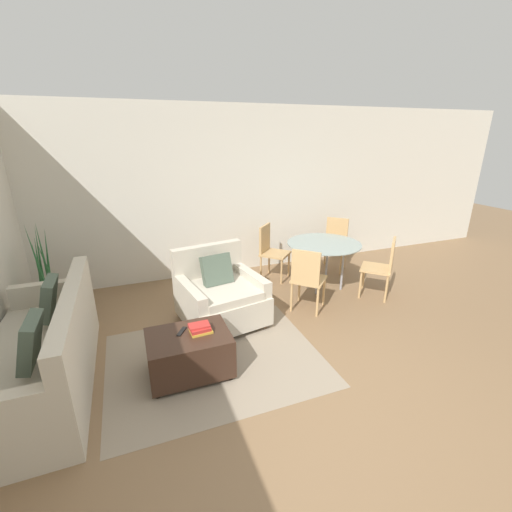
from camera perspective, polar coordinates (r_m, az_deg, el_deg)
The scene contains 14 objects.
ground_plane at distance 3.38m, azimuth 10.28°, elevation -23.46°, with size 20.00×20.00×0.00m, color brown.
wall_back at distance 5.72m, azimuth -6.76°, elevation 10.32°, with size 12.00×0.06×2.75m.
area_rug at distance 3.88m, azimuth -6.82°, elevation -16.67°, with size 2.22×1.78×0.01m.
couch at distance 3.89m, azimuth -31.76°, elevation -14.17°, with size 0.87×2.06×0.94m.
armchair at distance 4.40m, azimuth -6.00°, elevation -6.60°, with size 1.10×1.09×0.93m.
ottoman at distance 3.60m, azimuth -11.04°, elevation -15.50°, with size 0.80×0.57×0.45m.
book_stack at distance 3.50m, azimuth -9.34°, elevation -11.79°, with size 0.22×0.19×0.08m.
tv_remote_primary at distance 3.55m, azimuth -12.29°, elevation -12.18°, with size 0.12×0.16×0.01m.
potted_plant at distance 5.31m, azimuth -31.23°, elevation -5.82°, with size 0.41×0.41×1.30m.
dining_table at distance 5.35m, azimuth 11.23°, elevation 1.35°, with size 1.12×1.12×0.72m.
dining_chair_near_left at distance 4.59m, azimuth 8.54°, elevation -3.31°, with size 0.59×0.59×0.90m.
dining_chair_near_right at distance 5.29m, azimuth 20.45°, elevation -1.25°, with size 0.59×0.59×0.90m.
dining_chair_far_left at distance 5.64m, azimuth 2.41°, elevation 1.30°, with size 0.59×0.59×0.90m.
dining_chair_far_right at distance 6.21m, azimuth 13.05°, elevation 2.56°, with size 0.59×0.59×0.90m.
Camera 1 is at (-1.38, -2.06, 2.30)m, focal length 24.00 mm.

